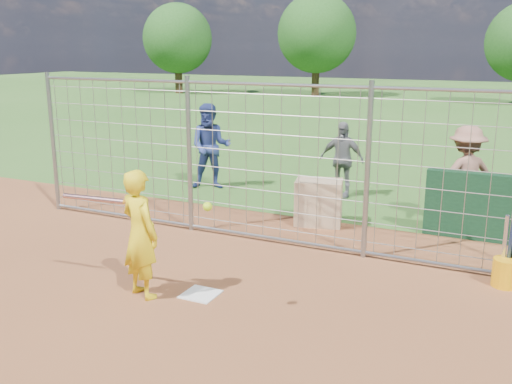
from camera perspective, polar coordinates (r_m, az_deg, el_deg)
The scene contains 11 objects.
ground at distance 7.51m, azimuth -4.77°, elevation -9.66°, with size 100.00×100.00×0.00m, color #2D591E.
home_plate at distance 7.35m, azimuth -5.57°, elevation -10.15°, with size 0.43×0.43×0.02m, color silver.
dugout_wall at distance 9.83m, azimuth 24.06°, elevation -1.68°, with size 2.60×0.20×1.10m, color #11381E.
batter at distance 7.16m, azimuth -11.52°, elevation -4.15°, with size 0.59×0.39×1.63m, color yellow.
bystander_a at distance 12.51m, azimuth -4.56°, elevation 4.55°, with size 0.91×0.71×1.87m, color navy.
bystander_b at distance 11.93m, azimuth 8.56°, elevation 3.24°, with size 0.92×0.38×1.57m, color slate.
bystander_c at distance 10.48m, azimuth 20.19°, elevation 1.49°, with size 1.13×0.65×1.76m, color #8E5E4D.
equipment_bin at distance 10.05m, azimuth 6.27°, elevation -1.04°, with size 0.80×0.55×0.80m, color tan.
equipment_in_play at distance 6.98m, azimuth -13.55°, elevation -0.82°, with size 2.10×0.15×0.18m.
bucket_with_bats at distance 8.16m, azimuth 23.74°, elevation -7.04°, with size 0.34×0.34×0.97m.
backstop_fence at distance 8.83m, azimuth 1.61°, elevation 2.63°, with size 9.08×0.08×2.60m.
Camera 1 is at (3.51, -5.90, 3.05)m, focal length 40.00 mm.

